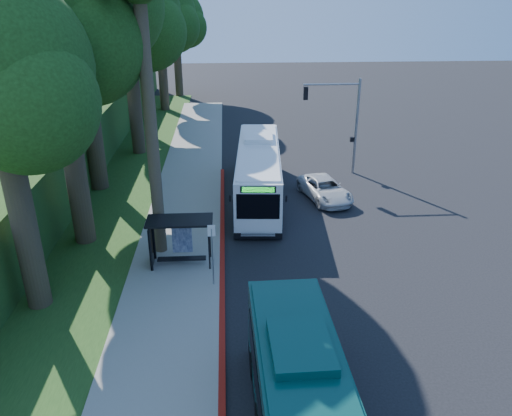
{
  "coord_description": "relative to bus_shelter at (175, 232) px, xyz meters",
  "views": [
    {
      "loc": [
        -4.63,
        -24.93,
        12.83
      ],
      "look_at": [
        -3.04,
        1.0,
        1.28
      ],
      "focal_mm": 35.0,
      "sensor_mm": 36.0,
      "label": 1
    }
  ],
  "objects": [
    {
      "name": "tree_4",
      "position": [
        -4.14,
        34.84,
        7.92
      ],
      "size": [
        8.4,
        8.0,
        14.14
      ],
      "color": "#382B1E",
      "rests_on": "ground"
    },
    {
      "name": "bus_shelter",
      "position": [
        0.0,
        0.0,
        0.0
      ],
      "size": [
        3.2,
        1.51,
        2.55
      ],
      "color": "black",
      "rests_on": "ground"
    },
    {
      "name": "white_bus",
      "position": [
        4.66,
        8.58,
        0.01
      ],
      "size": [
        3.53,
        12.66,
        3.73
      ],
      "rotation": [
        0.0,
        0.0,
        -0.07
      ],
      "color": "white",
      "rests_on": "ground"
    },
    {
      "name": "pickup",
      "position": [
        8.99,
        7.96,
        -1.12
      ],
      "size": [
        3.43,
        5.37,
        1.38
      ],
      "primitive_type": "imported",
      "rotation": [
        0.0,
        0.0,
        0.25
      ],
      "color": "beige",
      "rests_on": "ground"
    },
    {
      "name": "tree_2",
      "position": [
        -4.64,
        18.84,
        8.67
      ],
      "size": [
        8.82,
        8.4,
        15.12
      ],
      "color": "#382B1E",
      "rests_on": "ground"
    },
    {
      "name": "tree_5",
      "position": [
        -3.16,
        42.84,
        7.16
      ],
      "size": [
        7.35,
        7.0,
        12.86
      ],
      "color": "#382B1E",
      "rests_on": "ground"
    },
    {
      "name": "ground",
      "position": [
        7.26,
        2.86,
        -1.81
      ],
      "size": [
        140.0,
        140.0,
        0.0
      ],
      "primitive_type": "plane",
      "color": "black",
      "rests_on": "ground"
    },
    {
      "name": "red_curb",
      "position": [
        2.26,
        -1.14,
        -1.74
      ],
      "size": [
        0.25,
        30.0,
        0.13
      ],
      "primitive_type": "cube",
      "color": "maroon",
      "rests_on": "ground"
    },
    {
      "name": "grass_verge",
      "position": [
        -5.74,
        7.86,
        -1.78
      ],
      "size": [
        8.0,
        70.0,
        0.06
      ],
      "primitive_type": "cube",
      "color": "#234719",
      "rests_on": "ground"
    },
    {
      "name": "traffic_signal_pole",
      "position": [
        11.04,
        12.86,
        2.62
      ],
      "size": [
        4.1,
        0.3,
        7.0
      ],
      "color": "gray",
      "rests_on": "ground"
    },
    {
      "name": "stop_sign_pole",
      "position": [
        1.86,
        -2.14,
        0.28
      ],
      "size": [
        0.35,
        0.06,
        3.17
      ],
      "color": "gray",
      "rests_on": "ground"
    },
    {
      "name": "tree_0",
      "position": [
        -5.14,
        2.84,
        9.4
      ],
      "size": [
        8.4,
        8.0,
        15.7
      ],
      "color": "#382B1E",
      "rests_on": "ground"
    },
    {
      "name": "sidewalk",
      "position": [
        -0.04,
        2.86,
        -1.75
      ],
      "size": [
        4.5,
        70.0,
        0.12
      ],
      "primitive_type": "cube",
      "color": "gray",
      "rests_on": "ground"
    }
  ]
}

